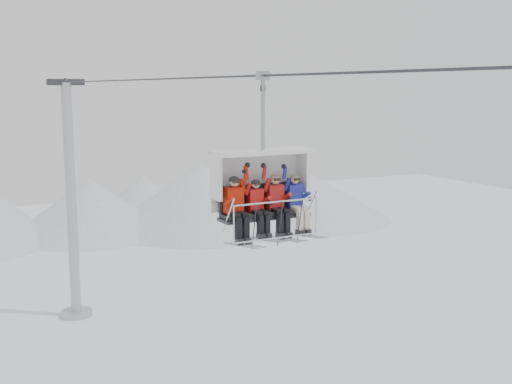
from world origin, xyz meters
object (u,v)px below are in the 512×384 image
skier_center_left (257,206)px  lift_tower_right (72,218)px  chairlift_carrier (260,182)px  skier_center_right (277,202)px  skier_far_left (236,206)px  skier_far_right (296,201)px

skier_center_left → lift_tower_right: bearing=89.4°
chairlift_carrier → skier_center_right: size_ratio=2.36×
skier_center_left → skier_center_right: skier_center_right is taller
lift_tower_right → skier_center_left: lift_tower_right is taller
skier_far_left → skier_center_left: (0.58, -0.02, -0.05)m
lift_tower_right → skier_center_right: bearing=-89.2°
skier_far_right → skier_far_left: bearing=179.7°
lift_tower_right → chairlift_carrier: size_ratio=3.38×
lift_tower_right → skier_far_left: 22.98m
skier_center_left → skier_far_right: (1.12, 0.01, 0.02)m
chairlift_carrier → skier_center_right: chairlift_carrier is taller
chairlift_carrier → lift_tower_right: bearing=90.0°
skier_far_left → skier_center_right: bearing=-0.2°
skier_center_right → lift_tower_right: bearing=90.8°
skier_center_right → skier_far_right: bearing=-0.5°
lift_tower_right → skier_far_left: lift_tower_right is taller
lift_tower_right → skier_far_left: size_ratio=7.99×
skier_far_left → lift_tower_right: bearing=87.9°
lift_tower_right → skier_far_right: (0.87, -22.54, 4.42)m
skier_far_left → skier_center_left: 0.58m
lift_tower_right → skier_far_right: bearing=-87.8°
chairlift_carrier → skier_far_right: (0.87, -0.31, -0.50)m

